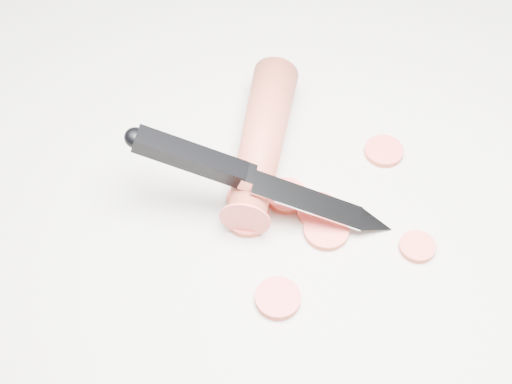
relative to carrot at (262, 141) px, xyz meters
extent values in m
plane|color=beige|center=(0.01, -0.03, -0.02)|extent=(2.40, 2.40, 0.00)
cylinder|color=#C34731|center=(0.00, 0.00, 0.00)|extent=(0.11, 0.17, 0.04)
cylinder|color=#F14C44|center=(-0.03, -0.04, -0.02)|extent=(0.03, 0.03, 0.01)
cylinder|color=#F14C44|center=(-0.03, -0.14, -0.02)|extent=(0.04, 0.04, 0.01)
cylinder|color=#F14C44|center=(0.03, -0.09, -0.02)|extent=(0.04, 0.04, 0.01)
cylinder|color=#F14C44|center=(0.09, -0.13, -0.02)|extent=(0.03, 0.03, 0.01)
cylinder|color=#F14C44|center=(0.11, -0.03, -0.02)|extent=(0.03, 0.03, 0.01)
cylinder|color=#F14C44|center=(0.01, -0.05, -0.02)|extent=(0.04, 0.04, 0.01)
cylinder|color=#F14C44|center=(0.03, -0.07, -0.02)|extent=(0.04, 0.04, 0.01)
cylinder|color=#F14C44|center=(-0.03, -0.06, -0.02)|extent=(0.04, 0.04, 0.01)
camera|label=1|loc=(-0.12, -0.39, 0.48)|focal=50.00mm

